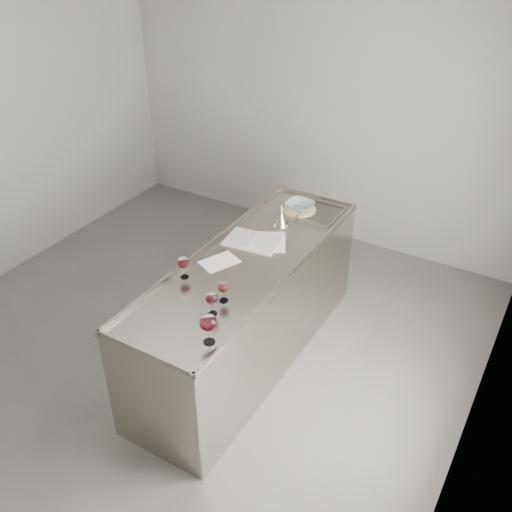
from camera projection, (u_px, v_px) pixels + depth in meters
The scene contains 12 objects.
room_shell at pixel (164, 206), 4.02m from camera, with size 4.54×5.04×2.84m.
counter at pixel (248, 309), 4.53m from camera, with size 0.77×2.42×0.97m.
wine_glass_left at pixel (183, 263), 4.02m from camera, with size 0.09×0.09×0.17m.
wine_glass_middle at pixel (212, 299), 3.67m from camera, with size 0.09×0.09×0.17m.
wine_glass_right at pixel (208, 323), 3.42m from camera, with size 0.11×0.11×0.21m.
wine_glass_small at pixel (223, 287), 3.80m from camera, with size 0.08×0.08×0.16m.
notebook at pixel (253, 241), 4.50m from camera, with size 0.46×0.35×0.02m.
loose_paper_top at pixel (271, 242), 4.49m from camera, with size 0.22×0.32×0.00m, color white.
loose_paper_under at pixel (219, 262), 4.25m from camera, with size 0.19×0.28×0.00m, color white.
trivet at pixel (300, 209), 4.93m from camera, with size 0.28×0.28×0.02m, color beige.
ceramic_bowl at pixel (300, 205), 4.91m from camera, with size 0.23×0.23×0.06m, color #85989A.
wine_funnel at pixel (281, 219), 4.69m from camera, with size 0.13×0.13×0.20m.
Camera 1 is at (2.38, -2.74, 3.29)m, focal length 40.00 mm.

